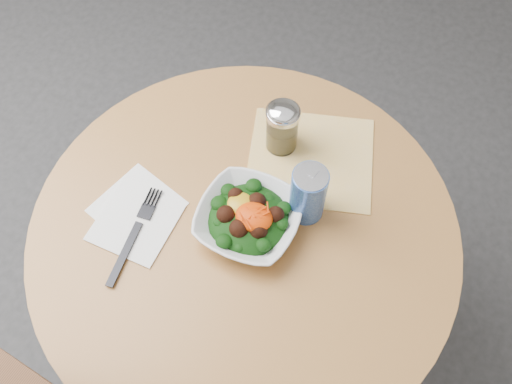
% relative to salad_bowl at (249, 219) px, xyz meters
% --- Properties ---
extents(ground, '(6.00, 6.00, 0.00)m').
position_rel_salad_bowl_xyz_m(ground, '(-0.01, -0.01, -0.78)').
color(ground, '#2D2D30').
rests_on(ground, ground).
extents(table, '(0.90, 0.90, 0.75)m').
position_rel_salad_bowl_xyz_m(table, '(-0.01, -0.01, -0.23)').
color(table, black).
rests_on(table, ground).
extents(cloth_napkin, '(0.33, 0.31, 0.00)m').
position_rel_salad_bowl_xyz_m(cloth_napkin, '(0.06, 0.21, -0.03)').
color(cloth_napkin, orange).
rests_on(cloth_napkin, table).
extents(paper_napkins, '(0.20, 0.21, 0.00)m').
position_rel_salad_bowl_xyz_m(paper_napkins, '(-0.23, -0.07, -0.03)').
color(paper_napkins, white).
rests_on(paper_napkins, table).
extents(salad_bowl, '(0.21, 0.21, 0.08)m').
position_rel_salad_bowl_xyz_m(salad_bowl, '(0.00, 0.00, 0.00)').
color(salad_bowl, silver).
rests_on(salad_bowl, table).
extents(fork, '(0.04, 0.24, 0.00)m').
position_rel_salad_bowl_xyz_m(fork, '(-0.21, -0.11, -0.02)').
color(fork, black).
rests_on(fork, table).
extents(spice_shaker, '(0.07, 0.07, 0.13)m').
position_rel_salad_bowl_xyz_m(spice_shaker, '(-0.01, 0.22, 0.04)').
color(spice_shaker, silver).
rests_on(spice_shaker, table).
extents(beverage_can, '(0.07, 0.07, 0.14)m').
position_rel_salad_bowl_xyz_m(beverage_can, '(0.10, 0.08, 0.04)').
color(beverage_can, '#0D2699').
rests_on(beverage_can, table).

